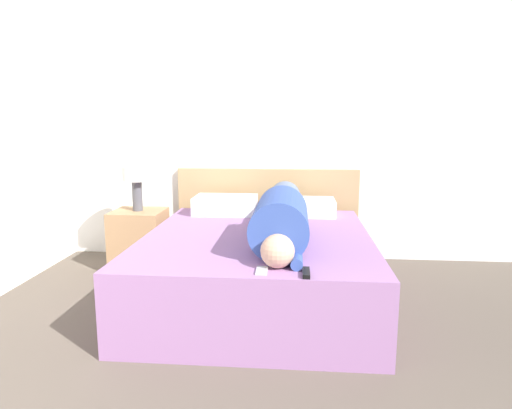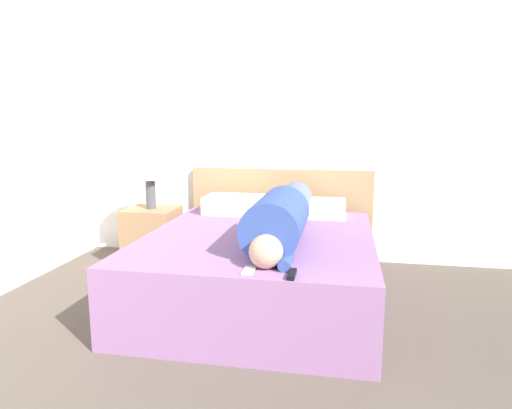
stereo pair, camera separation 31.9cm
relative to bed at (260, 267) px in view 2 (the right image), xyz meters
The scene contains 10 objects.
wall_back 1.59m from the bed, 83.79° to the left, with size 5.46×0.06×2.60m.
bed is the anchor object (origin of this frame).
headboard 1.14m from the bed, 90.00° to the left, with size 1.76×0.04×0.89m.
nightstand 1.32m from the bed, 150.07° to the left, with size 0.46×0.43×0.55m.
table_lamp 1.44m from the bed, 150.07° to the left, with size 0.25×0.25×0.40m.
person_lying 0.46m from the bed, 13.32° to the right, with size 0.36×1.81×0.36m.
pillow_near_headboard 0.90m from the bed, 115.25° to the left, with size 0.56×0.38×0.16m.
pillow_second 0.90m from the bed, 64.55° to the left, with size 0.53×0.38×0.14m.
tv_remote 0.99m from the bed, 69.12° to the right, with size 0.04×0.15×0.02m.
cell_phone 0.90m from the bed, 83.64° to the right, with size 0.06×0.13×0.01m.
Camera 2 is at (0.46, -0.47, 1.34)m, focal length 32.00 mm.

